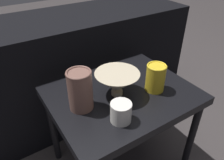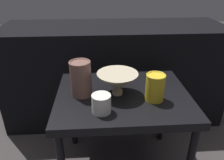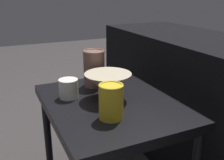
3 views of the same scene
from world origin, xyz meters
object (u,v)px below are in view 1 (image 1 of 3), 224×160
Objects in this scene: bowl at (117,82)px; cup at (121,112)px; vase_colorful_right at (156,77)px; vase_textured_left at (80,90)px.

bowl is 2.39× the size of cup.
bowl is 0.18m from vase_colorful_right.
bowl is 1.13× the size of vase_textured_left.
vase_colorful_right reaches higher than bowl.
bowl is at bearing 61.44° from cup.
bowl is at bearing -1.41° from vase_textured_left.
vase_colorful_right reaches higher than cup.
vase_textured_left reaches higher than bowl.
bowl is 0.17m from cup.
vase_colorful_right is (0.35, -0.07, -0.02)m from vase_textured_left.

